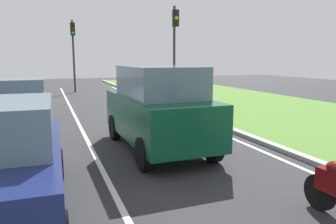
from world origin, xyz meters
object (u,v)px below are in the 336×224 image
(traffic_light_near_right, at_px, (175,38))
(traffic_light_far_median, at_px, (73,44))
(car_sedan_left_lane, at_px, (0,162))
(car_suv_ahead, at_px, (158,108))
(car_hatchback_far, at_px, (22,103))

(traffic_light_near_right, distance_m, traffic_light_far_median, 9.07)
(car_sedan_left_lane, bearing_deg, car_suv_ahead, 40.56)
(traffic_light_near_right, height_order, traffic_light_far_median, traffic_light_near_right)
(car_suv_ahead, relative_size, car_sedan_left_lane, 1.05)
(car_hatchback_far, xyz_separation_m, traffic_light_near_right, (7.73, 4.59, 2.74))
(car_suv_ahead, distance_m, car_hatchback_far, 5.77)
(car_suv_ahead, bearing_deg, car_sedan_left_lane, -141.74)
(car_suv_ahead, bearing_deg, traffic_light_far_median, 91.89)
(traffic_light_near_right, bearing_deg, car_suv_ahead, -114.22)
(car_hatchback_far, bearing_deg, traffic_light_far_median, 75.49)
(car_sedan_left_lane, bearing_deg, traffic_light_far_median, 83.50)
(car_suv_ahead, relative_size, traffic_light_far_median, 0.87)
(traffic_light_far_median, bearing_deg, car_suv_ahead, -87.08)
(car_sedan_left_lane, height_order, traffic_light_near_right, traffic_light_near_right)
(car_hatchback_far, relative_size, traffic_light_near_right, 0.70)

